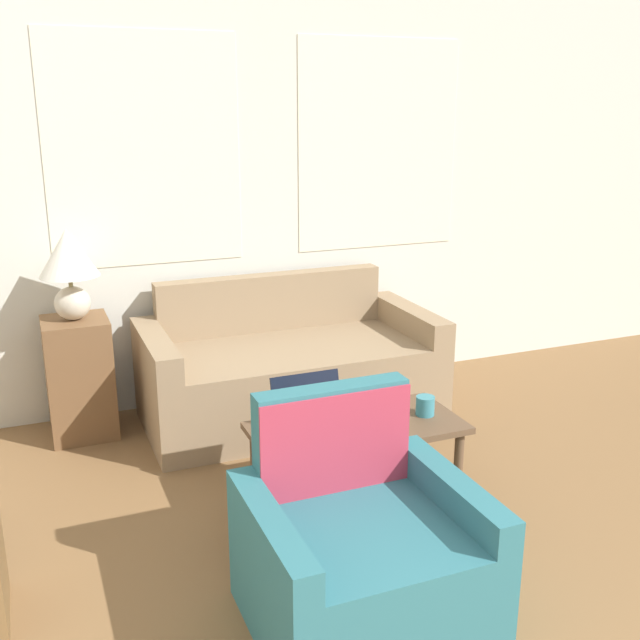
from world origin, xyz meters
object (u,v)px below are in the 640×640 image
(table_lamp, at_px, (69,263))
(cup_yellow, at_px, (425,406))
(couch, at_px, (288,372))
(armchair, at_px, (358,554))
(coffee_table, at_px, (357,435))
(cup_navy, at_px, (381,408))
(laptop, at_px, (313,417))

(table_lamp, bearing_deg, cup_yellow, -41.03)
(couch, distance_m, armchair, 1.88)
(couch, bearing_deg, cup_yellow, -75.21)
(cup_yellow, bearing_deg, armchair, -133.22)
(coffee_table, xyz_separation_m, cup_navy, (0.14, 0.03, 0.10))
(coffee_table, relative_size, cup_yellow, 10.58)
(cup_navy, height_order, cup_yellow, cup_navy)
(couch, relative_size, armchair, 2.11)
(table_lamp, xyz_separation_m, coffee_table, (1.12, -1.26, -0.65))
(couch, relative_size, laptop, 5.12)
(armchair, height_order, table_lamp, table_lamp)
(armchair, bearing_deg, coffee_table, 65.58)
(coffee_table, bearing_deg, cup_yellow, -2.42)
(armchair, height_order, cup_yellow, armchair)
(couch, relative_size, cup_navy, 16.45)
(table_lamp, bearing_deg, coffee_table, -48.44)
(cup_navy, relative_size, cup_yellow, 1.12)
(couch, height_order, table_lamp, table_lamp)
(couch, xyz_separation_m, table_lamp, (-1.17, 0.16, 0.72))
(armchair, height_order, coffee_table, armchair)
(laptop, relative_size, cup_navy, 3.21)
(coffee_table, xyz_separation_m, cup_yellow, (0.35, -0.01, 0.09))
(laptop, height_order, cup_yellow, laptop)
(armchair, bearing_deg, laptop, 80.01)
(laptop, xyz_separation_m, cup_yellow, (0.55, -0.06, -0.01))
(couch, relative_size, table_lamp, 3.44)
(armchair, relative_size, cup_yellow, 8.76)
(table_lamp, xyz_separation_m, laptop, (0.92, -1.22, -0.55))
(table_lamp, xyz_separation_m, cup_yellow, (1.47, -1.28, -0.55))
(table_lamp, bearing_deg, cup_navy, -44.50)
(coffee_table, bearing_deg, cup_navy, 11.15)
(coffee_table, distance_m, laptop, 0.23)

